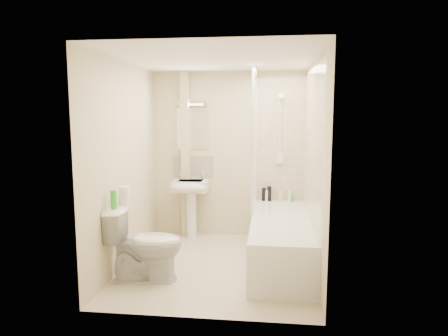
# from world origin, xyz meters

# --- Properties ---
(floor) EXTENTS (2.50, 2.50, 0.00)m
(floor) POSITION_xyz_m (0.00, 0.00, 0.00)
(floor) COLOR beige
(floor) RESTS_ON ground
(wall_back) EXTENTS (2.20, 0.02, 2.40)m
(wall_back) POSITION_xyz_m (0.00, 1.25, 1.20)
(wall_back) COLOR beige
(wall_back) RESTS_ON ground
(wall_left) EXTENTS (0.02, 2.50, 2.40)m
(wall_left) POSITION_xyz_m (-1.10, 0.00, 1.20)
(wall_left) COLOR beige
(wall_left) RESTS_ON ground
(wall_right) EXTENTS (0.02, 2.50, 2.40)m
(wall_right) POSITION_xyz_m (1.10, 0.00, 1.20)
(wall_right) COLOR beige
(wall_right) RESTS_ON ground
(ceiling) EXTENTS (2.20, 2.50, 0.02)m
(ceiling) POSITION_xyz_m (0.00, 0.00, 2.40)
(ceiling) COLOR white
(ceiling) RESTS_ON wall_back
(tile_back) EXTENTS (0.70, 0.01, 1.75)m
(tile_back) POSITION_xyz_m (0.75, 1.24, 1.42)
(tile_back) COLOR beige
(tile_back) RESTS_ON wall_back
(tile_right) EXTENTS (0.01, 2.10, 1.75)m
(tile_right) POSITION_xyz_m (1.09, 0.20, 1.42)
(tile_right) COLOR beige
(tile_right) RESTS_ON wall_right
(pipe_boxing) EXTENTS (0.12, 0.12, 2.40)m
(pipe_boxing) POSITION_xyz_m (-0.62, 1.19, 1.20)
(pipe_boxing) COLOR beige
(pipe_boxing) RESTS_ON ground
(splashback) EXTENTS (0.60, 0.02, 0.30)m
(splashback) POSITION_xyz_m (-0.52, 1.24, 1.03)
(splashback) COLOR beige
(splashback) RESTS_ON wall_back
(mirror) EXTENTS (0.46, 0.01, 0.60)m
(mirror) POSITION_xyz_m (-0.52, 1.24, 1.58)
(mirror) COLOR white
(mirror) RESTS_ON wall_back
(strip_light) EXTENTS (0.42, 0.07, 0.07)m
(strip_light) POSITION_xyz_m (-0.52, 1.22, 1.95)
(strip_light) COLOR silver
(strip_light) RESTS_ON wall_back
(bathtub) EXTENTS (0.70, 2.10, 0.55)m
(bathtub) POSITION_xyz_m (0.75, 0.20, 0.29)
(bathtub) COLOR white
(bathtub) RESTS_ON ground
(shower_screen) EXTENTS (0.04, 0.92, 1.80)m
(shower_screen) POSITION_xyz_m (0.40, 0.80, 1.45)
(shower_screen) COLOR white
(shower_screen) RESTS_ON bathtub
(shower_fixture) EXTENTS (0.10, 0.16, 0.99)m
(shower_fixture) POSITION_xyz_m (0.75, 1.19, 1.55)
(shower_fixture) COLOR white
(shower_fixture) RESTS_ON wall_back
(pedestal_sink) EXTENTS (0.50, 0.47, 0.97)m
(pedestal_sink) POSITION_xyz_m (-0.52, 1.01, 0.68)
(pedestal_sink) COLOR white
(pedestal_sink) RESTS_ON ground
(bottle_black_a) EXTENTS (0.06, 0.06, 0.19)m
(bottle_black_a) POSITION_xyz_m (0.53, 1.16, 0.64)
(bottle_black_a) COLOR black
(bottle_black_a) RESTS_ON bathtub
(bottle_white_a) EXTENTS (0.06, 0.06, 0.16)m
(bottle_white_a) POSITION_xyz_m (0.57, 1.16, 0.63)
(bottle_white_a) COLOR silver
(bottle_white_a) RESTS_ON bathtub
(bottle_black_b) EXTENTS (0.06, 0.06, 0.21)m
(bottle_black_b) POSITION_xyz_m (0.61, 1.16, 0.66)
(bottle_black_b) COLOR black
(bottle_black_b) RESTS_ON bathtub
(bottle_cream) EXTENTS (0.07, 0.07, 0.15)m
(bottle_cream) POSITION_xyz_m (0.77, 1.16, 0.62)
(bottle_cream) COLOR beige
(bottle_cream) RESTS_ON bathtub
(bottle_white_b) EXTENTS (0.06, 0.06, 0.15)m
(bottle_white_b) POSITION_xyz_m (0.90, 1.16, 0.63)
(bottle_white_b) COLOR white
(bottle_white_b) RESTS_ON bathtub
(bottle_green) EXTENTS (0.06, 0.06, 0.08)m
(bottle_green) POSITION_xyz_m (0.93, 1.16, 0.59)
(bottle_green) COLOR green
(bottle_green) RESTS_ON bathtub
(toilet) EXTENTS (0.60, 0.88, 0.81)m
(toilet) POSITION_xyz_m (-0.72, -0.48, 0.40)
(toilet) COLOR white
(toilet) RESTS_ON ground
(toilet_roll_lower) EXTENTS (0.12, 0.12, 0.09)m
(toilet_roll_lower) POSITION_xyz_m (-0.99, -0.37, 0.85)
(toilet_roll_lower) COLOR white
(toilet_roll_lower) RESTS_ON toilet
(toilet_roll_upper) EXTENTS (0.12, 0.12, 0.11)m
(toilet_roll_upper) POSITION_xyz_m (-0.97, -0.39, 0.95)
(toilet_roll_upper) COLOR white
(toilet_roll_upper) RESTS_ON toilet_roll_lower
(green_bottle) EXTENTS (0.06, 0.06, 0.20)m
(green_bottle) POSITION_xyz_m (-1.01, -0.59, 0.90)
(green_bottle) COLOR green
(green_bottle) RESTS_ON toilet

